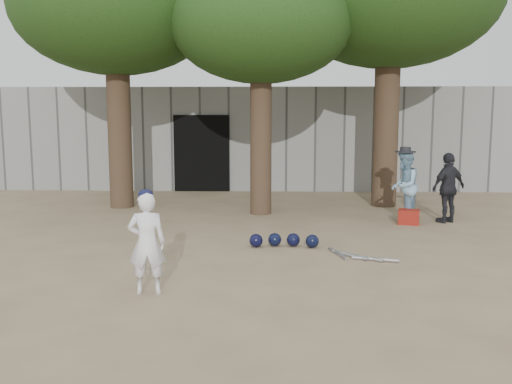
{
  "coord_description": "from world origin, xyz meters",
  "views": [
    {
      "loc": [
        0.92,
        -8.56,
        2.31
      ],
      "look_at": [
        0.6,
        1.0,
        0.95
      ],
      "focal_mm": 40.0,
      "sensor_mm": 36.0,
      "label": 1
    }
  ],
  "objects_px": {
    "boy_player": "(147,243)",
    "red_bag": "(409,217)",
    "spectator_blue": "(404,186)",
    "spectator_dark": "(448,188)"
  },
  "relations": [
    {
      "from": "boy_player",
      "to": "spectator_dark",
      "type": "xyz_separation_m",
      "value": [
        5.22,
        4.85,
        0.08
      ]
    },
    {
      "from": "boy_player",
      "to": "spectator_dark",
      "type": "distance_m",
      "value": 7.13
    },
    {
      "from": "spectator_blue",
      "to": "spectator_dark",
      "type": "height_order",
      "value": "spectator_blue"
    },
    {
      "from": "spectator_dark",
      "to": "red_bag",
      "type": "bearing_deg",
      "value": -16.65
    },
    {
      "from": "boy_player",
      "to": "red_bag",
      "type": "height_order",
      "value": "boy_player"
    },
    {
      "from": "boy_player",
      "to": "red_bag",
      "type": "xyz_separation_m",
      "value": [
        4.38,
        4.65,
        -0.5
      ]
    },
    {
      "from": "spectator_blue",
      "to": "red_bag",
      "type": "height_order",
      "value": "spectator_blue"
    },
    {
      "from": "spectator_blue",
      "to": "spectator_dark",
      "type": "distance_m",
      "value": 0.9
    },
    {
      "from": "boy_player",
      "to": "spectator_blue",
      "type": "relative_size",
      "value": 0.87
    },
    {
      "from": "spectator_blue",
      "to": "spectator_dark",
      "type": "bearing_deg",
      "value": 104.9
    }
  ]
}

